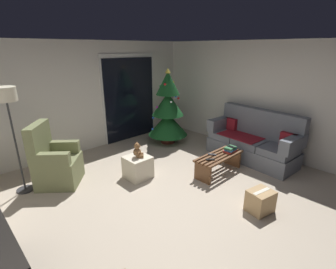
% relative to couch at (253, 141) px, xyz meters
% --- Properties ---
extents(ground_plane, '(7.00, 7.00, 0.00)m').
position_rel_couch_xyz_m(ground_plane, '(-2.32, -0.01, -0.40)').
color(ground_plane, '#B2A38E').
extents(wall_back, '(5.72, 0.12, 2.50)m').
position_rel_couch_xyz_m(wall_back, '(-2.32, 3.05, 0.85)').
color(wall_back, silver).
rests_on(wall_back, ground).
extents(wall_right, '(0.12, 6.00, 2.50)m').
position_rel_couch_xyz_m(wall_right, '(0.54, -0.01, 0.85)').
color(wall_right, silver).
rests_on(wall_right, ground).
extents(patio_door_frame, '(1.60, 0.02, 2.20)m').
position_rel_couch_xyz_m(patio_door_frame, '(-1.12, 2.98, 0.70)').
color(patio_door_frame, silver).
rests_on(patio_door_frame, ground).
extents(patio_door_glass, '(1.50, 0.02, 2.10)m').
position_rel_couch_xyz_m(patio_door_glass, '(-1.12, 2.96, 0.65)').
color(patio_door_glass, black).
rests_on(patio_door_glass, ground).
extents(couch, '(0.91, 1.99, 1.08)m').
position_rel_couch_xyz_m(couch, '(0.00, 0.00, 0.00)').
color(couch, slate).
rests_on(couch, ground).
extents(coffee_table, '(1.10, 0.40, 0.38)m').
position_rel_couch_xyz_m(coffee_table, '(-1.10, 0.11, -0.14)').
color(coffee_table, brown).
rests_on(coffee_table, ground).
extents(remote_black, '(0.15, 0.13, 0.02)m').
position_rel_couch_xyz_m(remote_black, '(-1.41, 0.09, -0.01)').
color(remote_black, black).
rests_on(remote_black, coffee_table).
extents(remote_graphite, '(0.12, 0.16, 0.02)m').
position_rel_couch_xyz_m(remote_graphite, '(-1.21, 0.20, -0.01)').
color(remote_graphite, '#333338').
rests_on(remote_graphite, coffee_table).
extents(book_stack, '(0.26, 0.18, 0.10)m').
position_rel_couch_xyz_m(book_stack, '(-0.82, 0.05, 0.03)').
color(book_stack, '#A32D28').
rests_on(book_stack, coffee_table).
extents(cell_phone, '(0.08, 0.15, 0.01)m').
position_rel_couch_xyz_m(cell_phone, '(-0.81, 0.04, 0.09)').
color(cell_phone, black).
rests_on(cell_phone, book_stack).
extents(christmas_tree, '(1.00, 1.00, 1.88)m').
position_rel_couch_xyz_m(christmas_tree, '(-0.67, 2.01, 0.44)').
color(christmas_tree, '#4C1E19').
rests_on(christmas_tree, ground).
extents(armchair, '(0.97, 0.97, 1.13)m').
position_rel_couch_xyz_m(armchair, '(-3.54, 1.89, 0.00)').
color(armchair, olive).
rests_on(armchair, ground).
extents(floor_lamp, '(0.32, 0.32, 1.78)m').
position_rel_couch_xyz_m(floor_lamp, '(-4.05, 2.04, 1.11)').
color(floor_lamp, '#2D2D30').
rests_on(floor_lamp, ground).
extents(ottoman, '(0.44, 0.44, 0.42)m').
position_rel_couch_xyz_m(ottoman, '(-2.35, 1.06, -0.19)').
color(ottoman, beige).
rests_on(ottoman, ground).
extents(teddy_bear_chestnut, '(0.22, 0.21, 0.29)m').
position_rel_couch_xyz_m(teddy_bear_chestnut, '(-2.34, 1.05, 0.14)').
color(teddy_bear_chestnut, brown).
rests_on(teddy_bear_chestnut, ottoman).
extents(cardboard_box_taped_mid_floor, '(0.42, 0.37, 0.34)m').
position_rel_couch_xyz_m(cardboard_box_taped_mid_floor, '(-1.66, -1.04, -0.23)').
color(cardboard_box_taped_mid_floor, tan).
rests_on(cardboard_box_taped_mid_floor, ground).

